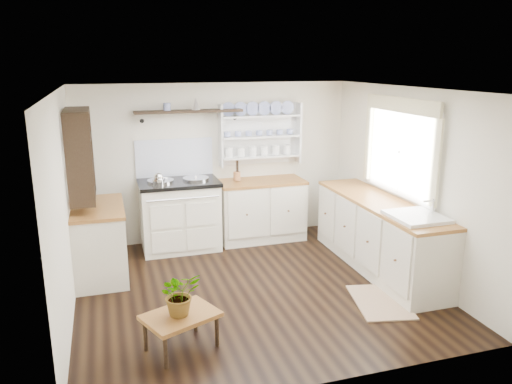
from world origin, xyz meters
The scene contains 19 objects.
floor centered at (0.00, 0.00, 0.00)m, with size 4.00×3.80×0.01m, color black.
wall_back centered at (0.00, 1.90, 1.15)m, with size 4.00×0.02×2.30m, color silver.
wall_right centered at (2.00, 0.00, 1.15)m, with size 0.02×3.80×2.30m, color silver.
wall_left centered at (-2.00, 0.00, 1.15)m, with size 0.02×3.80×2.30m, color silver.
ceiling centered at (0.00, 0.00, 2.30)m, with size 4.00×3.80×0.01m, color white.
window centered at (1.95, 0.15, 1.56)m, with size 0.08×1.55×1.22m.
aga_cooker centered at (-0.61, 1.57, 0.50)m, with size 1.10×0.76×1.02m.
back_cabinets centered at (0.60, 1.60, 0.46)m, with size 1.27×0.63×0.90m.
right_cabinets centered at (1.70, 0.10, 0.46)m, with size 0.62×2.43×0.90m.
belfast_sink centered at (1.70, -0.65, 0.80)m, with size 0.55×0.60×0.45m.
left_cabinets centered at (-1.70, 0.90, 0.46)m, with size 0.62×1.13×0.90m.
plate_rack centered at (0.65, 1.86, 1.56)m, with size 1.20×0.22×0.90m.
high_shelf centered at (-0.40, 1.78, 1.91)m, with size 1.50×0.29×0.16m.
left_shelving centered at (-1.84, 0.90, 1.55)m, with size 0.28×0.80×1.05m, color black.
kettle centered at (-0.89, 1.45, 1.03)m, with size 0.17×0.17×0.21m, color silver, non-canonical shape.
utensil_crock centered at (0.26, 1.68, 0.97)m, with size 0.11×0.11×0.12m, color #AC6D3F.
center_table centered at (-1.01, -1.03, 0.31)m, with size 0.78×0.68×0.35m.
potted_plant centered at (-1.01, -1.03, 0.56)m, with size 0.37×0.32×0.41m, color #3F7233.
floor_rug centered at (1.24, -0.77, 0.01)m, with size 0.55×0.85×0.02m, color #916B54.
Camera 1 is at (-1.56, -5.18, 2.59)m, focal length 35.00 mm.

